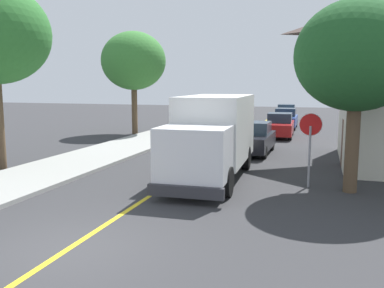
{
  "coord_description": "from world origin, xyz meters",
  "views": [
    {
      "loc": [
        5.28,
        -7.53,
        3.67
      ],
      "look_at": [
        0.64,
        7.27,
        1.4
      ],
      "focal_mm": 38.58,
      "sensor_mm": 36.0,
      "label": 1
    }
  ],
  "objects_px": {
    "box_truck": "(213,133)",
    "street_tree_far_side": "(357,56)",
    "street_tree_down_block": "(134,61)",
    "parked_car_near": "(254,139)",
    "parked_car_furthest": "(286,113)",
    "stop_sign": "(310,136)",
    "parked_car_far": "(285,119)",
    "parked_car_mid": "(280,126)"
  },
  "relations": [
    {
      "from": "box_truck",
      "to": "street_tree_far_side",
      "type": "bearing_deg",
      "value": -7.49
    },
    {
      "from": "box_truck",
      "to": "street_tree_down_block",
      "type": "bearing_deg",
      "value": 126.62
    },
    {
      "from": "parked_car_near",
      "to": "street_tree_down_block",
      "type": "bearing_deg",
      "value": 148.39
    },
    {
      "from": "parked_car_furthest",
      "to": "street_tree_far_side",
      "type": "bearing_deg",
      "value": -80.84
    },
    {
      "from": "parked_car_near",
      "to": "stop_sign",
      "type": "distance_m",
      "value": 7.39
    },
    {
      "from": "box_truck",
      "to": "parked_car_furthest",
      "type": "height_order",
      "value": "box_truck"
    },
    {
      "from": "parked_car_furthest",
      "to": "parked_car_near",
      "type": "bearing_deg",
      "value": -90.2
    },
    {
      "from": "parked_car_near",
      "to": "parked_car_furthest",
      "type": "relative_size",
      "value": 0.99
    },
    {
      "from": "stop_sign",
      "to": "street_tree_far_side",
      "type": "xyz_separation_m",
      "value": [
        1.38,
        -0.29,
        2.7
      ]
    },
    {
      "from": "street_tree_far_side",
      "to": "box_truck",
      "type": "bearing_deg",
      "value": 172.51
    },
    {
      "from": "parked_car_far",
      "to": "box_truck",
      "type": "bearing_deg",
      "value": -93.49
    },
    {
      "from": "box_truck",
      "to": "parked_car_near",
      "type": "xyz_separation_m",
      "value": [
        0.62,
        6.28,
        -0.97
      ]
    },
    {
      "from": "street_tree_down_block",
      "to": "parked_car_near",
      "type": "bearing_deg",
      "value": -31.61
    },
    {
      "from": "box_truck",
      "to": "parked_car_near",
      "type": "distance_m",
      "value": 6.39
    },
    {
      "from": "parked_car_near",
      "to": "parked_car_far",
      "type": "distance_m",
      "value": 13.15
    },
    {
      "from": "parked_car_mid",
      "to": "parked_car_far",
      "type": "relative_size",
      "value": 1.01
    },
    {
      "from": "parked_car_furthest",
      "to": "street_tree_down_block",
      "type": "distance_m",
      "value": 17.66
    },
    {
      "from": "parked_car_near",
      "to": "street_tree_far_side",
      "type": "height_order",
      "value": "street_tree_far_side"
    },
    {
      "from": "parked_car_near",
      "to": "parked_car_furthest",
      "type": "distance_m",
      "value": 19.97
    },
    {
      "from": "stop_sign",
      "to": "street_tree_down_block",
      "type": "distance_m",
      "value": 18.31
    },
    {
      "from": "parked_car_mid",
      "to": "stop_sign",
      "type": "xyz_separation_m",
      "value": [
        2.37,
        -13.89,
        1.06
      ]
    },
    {
      "from": "box_truck",
      "to": "street_tree_far_side",
      "type": "xyz_separation_m",
      "value": [
        5.03,
        -0.66,
        2.79
      ]
    },
    {
      "from": "box_truck",
      "to": "street_tree_down_block",
      "type": "relative_size",
      "value": 0.98
    },
    {
      "from": "parked_car_mid",
      "to": "parked_car_furthest",
      "type": "distance_m",
      "value": 12.75
    },
    {
      "from": "street_tree_down_block",
      "to": "box_truck",
      "type": "bearing_deg",
      "value": -53.38
    },
    {
      "from": "parked_car_furthest",
      "to": "box_truck",
      "type": "bearing_deg",
      "value": -91.5
    },
    {
      "from": "parked_car_far",
      "to": "stop_sign",
      "type": "relative_size",
      "value": 1.67
    },
    {
      "from": "parked_car_furthest",
      "to": "street_tree_down_block",
      "type": "height_order",
      "value": "street_tree_down_block"
    },
    {
      "from": "parked_car_mid",
      "to": "parked_car_far",
      "type": "bearing_deg",
      "value": 90.9
    },
    {
      "from": "parked_car_far",
      "to": "street_tree_down_block",
      "type": "distance_m",
      "value": 13.32
    },
    {
      "from": "stop_sign",
      "to": "street_tree_down_block",
      "type": "xyz_separation_m",
      "value": [
        -12.78,
        12.66,
        3.44
      ]
    },
    {
      "from": "parked_car_near",
      "to": "parked_car_mid",
      "type": "distance_m",
      "value": 7.26
    },
    {
      "from": "parked_car_mid",
      "to": "stop_sign",
      "type": "bearing_deg",
      "value": -80.3
    },
    {
      "from": "parked_car_far",
      "to": "stop_sign",
      "type": "xyz_separation_m",
      "value": [
        2.47,
        -19.79,
        1.06
      ]
    },
    {
      "from": "parked_car_mid",
      "to": "stop_sign",
      "type": "relative_size",
      "value": 1.68
    },
    {
      "from": "box_truck",
      "to": "street_tree_down_block",
      "type": "distance_m",
      "value": 15.71
    },
    {
      "from": "parked_car_mid",
      "to": "box_truck",
      "type": "bearing_deg",
      "value": -95.4
    },
    {
      "from": "box_truck",
      "to": "parked_car_furthest",
      "type": "xyz_separation_m",
      "value": [
        0.69,
        26.25,
        -0.97
      ]
    },
    {
      "from": "box_truck",
      "to": "parked_car_near",
      "type": "relative_size",
      "value": 1.64
    },
    {
      "from": "parked_car_far",
      "to": "street_tree_down_block",
      "type": "height_order",
      "value": "street_tree_down_block"
    },
    {
      "from": "box_truck",
      "to": "street_tree_far_side",
      "type": "relative_size",
      "value": 1.13
    },
    {
      "from": "parked_car_mid",
      "to": "parked_car_far",
      "type": "height_order",
      "value": "same"
    }
  ]
}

